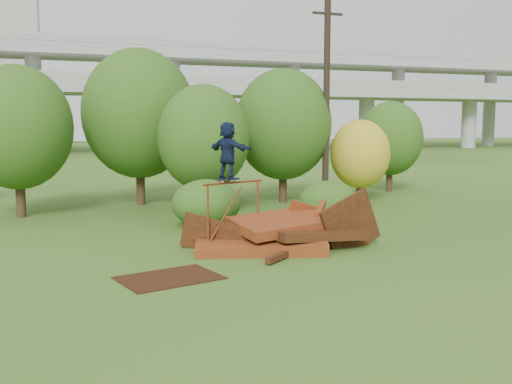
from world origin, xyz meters
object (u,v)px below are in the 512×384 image
object	(u,v)px
skater	(228,151)
utility_pole	(326,101)
flat_plate	(169,278)
scrap_pile	(281,235)

from	to	relation	value
skater	utility_pole	xyz separation A→B (m)	(6.62, 7.35, 1.78)
skater	flat_plate	world-z (taller)	skater
skater	utility_pole	distance (m)	10.05
scrap_pile	flat_plate	size ratio (longest dim) A/B	2.62
skater	scrap_pile	bearing A→B (deg)	-141.51
flat_plate	utility_pole	distance (m)	14.17
scrap_pile	flat_plate	world-z (taller)	scrap_pile
skater	utility_pole	size ratio (longest dim) A/B	0.18
utility_pole	flat_plate	bearing A→B (deg)	-131.18
flat_plate	utility_pole	xyz separation A→B (m)	(8.83, 10.10, 4.56)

